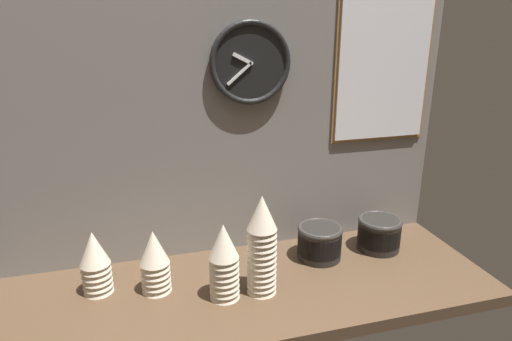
{
  "coord_description": "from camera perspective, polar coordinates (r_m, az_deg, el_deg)",
  "views": [
    {
      "loc": [
        -30.24,
        -121.68,
        81.66
      ],
      "look_at": [
        5.18,
        4.0,
        36.68
      ],
      "focal_mm": 32.0,
      "sensor_mm": 36.0,
      "label": 1
    }
  ],
  "objects": [
    {
      "name": "bowl_stack_far_right",
      "position": [
        1.73,
        15.14,
        -7.5
      ],
      "size": [
        15.86,
        15.86,
        11.93
      ],
      "color": "black",
      "rests_on": "ground_plane"
    },
    {
      "name": "bowl_stack_right",
      "position": [
        1.63,
        7.96,
        -8.74
      ],
      "size": [
        15.86,
        15.86,
        11.93
      ],
      "color": "black",
      "rests_on": "ground_plane"
    },
    {
      "name": "cup_stack_left",
      "position": [
        1.49,
        -19.46,
        -10.77
      ],
      "size": [
        9.13,
        9.13,
        20.47
      ],
      "color": "beige",
      "rests_on": "ground_plane"
    },
    {
      "name": "cup_stack_center_left",
      "position": [
        1.45,
        -12.54,
        -11.03
      ],
      "size": [
        9.13,
        9.13,
        20.47
      ],
      "color": "beige",
      "rests_on": "ground_plane"
    },
    {
      "name": "wall_clock",
      "position": [
        1.51,
        -0.71,
        13.32
      ],
      "size": [
        27.18,
        2.7,
        27.18
      ],
      "color": "black"
    },
    {
      "name": "menu_board",
      "position": [
        1.71,
        15.74,
        13.45
      ],
      "size": [
        37.36,
        1.32,
        60.13
      ],
      "color": "olive"
    },
    {
      "name": "cup_stack_center",
      "position": [
        1.38,
        -4.03,
        -11.29
      ],
      "size": [
        9.13,
        9.13,
        24.34
      ],
      "color": "beige",
      "rests_on": "ground_plane"
    },
    {
      "name": "cup_stack_center_right",
      "position": [
        1.38,
        0.73,
        -9.31
      ],
      "size": [
        9.13,
        9.13,
        32.08
      ],
      "color": "beige",
      "rests_on": "ground_plane"
    },
    {
      "name": "ground_plane",
      "position": [
        1.51,
        -1.53,
        -14.71
      ],
      "size": [
        160.0,
        56.0,
        4.0
      ],
      "primitive_type": "cube",
      "color": "#4C3826"
    },
    {
      "name": "wall_tiled_back",
      "position": [
        1.54,
        -4.17,
        8.05
      ],
      "size": [
        160.0,
        3.0,
        105.0
      ],
      "color": "slate",
      "rests_on": "ground_plane"
    }
  ]
}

